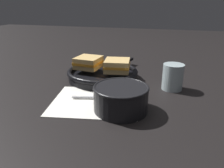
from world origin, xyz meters
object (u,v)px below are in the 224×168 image
Objects in this scene: sandwich_near_left at (117,65)px; drinking_glass at (173,77)px; soup_bowl at (121,97)px; spoon at (105,98)px; skillet at (103,74)px; sandwich_near_right at (88,62)px.

drinking_glass is at bearing -7.95° from sandwich_near_left.
spoon is (-0.07, 0.06, -0.04)m from soup_bowl.
spoon is 0.21m from skillet.
soup_bowl is 0.29m from skillet.
skillet is at bearing 118.63° from soup_bowl.
drinking_glass is (0.14, 0.21, 0.00)m from soup_bowl.
soup_bowl is 1.41× the size of sandwich_near_left.
drinking_glass is (0.22, -0.03, -0.02)m from sandwich_near_left.
drinking_glass reaches higher than skillet.
sandwich_near_left is at bearing 107.05° from soup_bowl.
soup_bowl reaches higher than skillet.
drinking_glass reaches higher than sandwich_near_left.
soup_bowl is at bearing -51.75° from sandwich_near_right.
drinking_glass reaches higher than spoon.
sandwich_near_right is 1.18× the size of drinking_glass.
sandwich_near_left is at bearing 79.61° from spoon.
sandwich_near_left is (-0.07, 0.24, 0.02)m from soup_bowl.
skillet is at bearing 173.12° from sandwich_near_left.
spoon is at bearing -55.63° from sandwich_near_right.
soup_bowl is at bearing -61.37° from skillet.
spoon is 0.39× the size of skillet.
skillet is (-0.14, 0.25, -0.02)m from soup_bowl.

